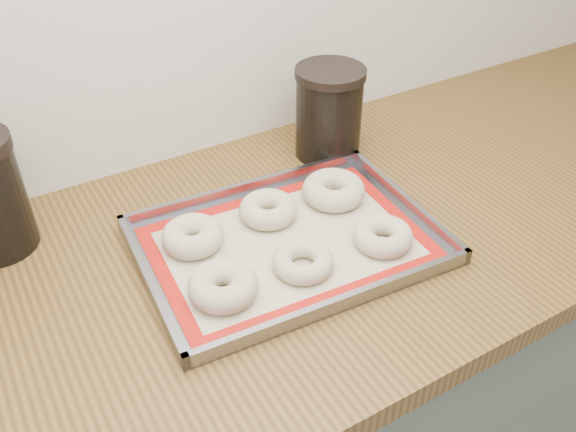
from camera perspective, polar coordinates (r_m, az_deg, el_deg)
countertop at (r=0.95m, az=-9.17°, el=-6.25°), size 3.06×0.68×0.04m
baking_tray at (r=0.97m, az=-0.00°, el=-2.51°), size 0.48×0.36×0.03m
baking_mat at (r=0.97m, az=0.00°, el=-2.60°), size 0.44×0.32×0.00m
bagel_front_left at (r=0.87m, az=-6.10°, el=-6.51°), size 0.10×0.10×0.04m
bagel_front_mid at (r=0.91m, az=1.42°, el=-4.28°), size 0.12×0.12×0.03m
bagel_front_right at (r=0.97m, az=8.87°, el=-1.85°), size 0.11×0.11×0.03m
bagel_back_left at (r=0.97m, az=-8.92°, el=-1.87°), size 0.12×0.12×0.04m
bagel_back_mid at (r=1.01m, az=-1.86°, el=0.63°), size 0.11×0.11×0.04m
bagel_back_right at (r=1.06m, az=4.29°, el=2.45°), size 0.14×0.14×0.04m
canister_right at (r=1.16m, az=3.84°, el=9.65°), size 0.13×0.13×0.18m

